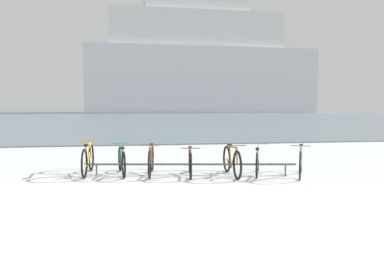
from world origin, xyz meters
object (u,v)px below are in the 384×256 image
Objects in this scene: bicycle_6 at (301,161)px; ferry_ship at (199,65)px; bicycle_3 at (190,162)px; bicycle_2 at (151,160)px; bicycle_1 at (122,161)px; bicycle_5 at (258,161)px; bicycle_4 at (232,161)px; bicycle_0 at (88,160)px.

ferry_ship reaches higher than bicycle_6.
bicycle_2 is at bearing 164.87° from bicycle_3.
bicycle_6 is (2.70, -0.50, 0.03)m from bicycle_3.
bicycle_3 is 1.00× the size of bicycle_6.
bicycle_5 is (3.40, -0.50, -0.01)m from bicycle_1.
bicycle_1 is 0.74m from bicycle_2.
bicycle_5 is 66.76m from ferry_ship.
bicycle_3 is 0.94× the size of bicycle_4.
bicycle_0 is at bearing 169.38° from bicycle_6.
bicycle_4 is at bearing -13.19° from bicycle_2.
ferry_ship is at bearing 78.11° from bicycle_0.
bicycle_3 is 2.75m from bicycle_6.
bicycle_2 is 1.11× the size of bicycle_5.
bicycle_6 is 66.95m from ferry_ship.
bicycle_4 is at bearing -11.28° from bicycle_1.
bicycle_2 reaches higher than bicycle_3.
bicycle_2 is 2.04m from bicycle_4.
bicycle_2 is at bearing 170.98° from bicycle_5.
bicycle_4 reaches higher than bicycle_1.
bicycle_4 is at bearing 170.11° from bicycle_6.
bicycle_6 is (4.41, -0.84, 0.02)m from bicycle_1.
bicycle_3 is at bearing 168.69° from bicycle_4.
bicycle_0 is 2.60m from bicycle_3.
bicycle_0 is 1.00× the size of bicycle_2.
bicycle_6 is (1.68, -0.29, 0.00)m from bicycle_4.
bicycle_4 reaches higher than bicycle_3.
bicycle_2 is at bearing 168.31° from bicycle_6.
bicycle_2 is 66.77m from ferry_ship.
bicycle_2 is (1.58, -0.23, -0.02)m from bicycle_0.
ferry_ship is at bearing 80.35° from bicycle_3.
bicycle_0 reaches higher than bicycle_6.
bicycle_0 is 1.60m from bicycle_2.
bicycle_3 is 0.04× the size of ferry_ship.
bicycle_0 is 4.30m from bicycle_5.
bicycle_4 is 0.04× the size of ferry_ship.
bicycle_1 is 2.78m from bicycle_4.
bicycle_4 is 1.06× the size of bicycle_6.
bicycle_4 is at bearing -11.31° from bicycle_3.
bicycle_5 is at bearing -98.17° from ferry_ship.
bicycle_1 reaches higher than bicycle_3.
bicycle_2 is at bearing 166.81° from bicycle_4.
bicycle_1 is at bearing 168.74° from bicycle_3.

